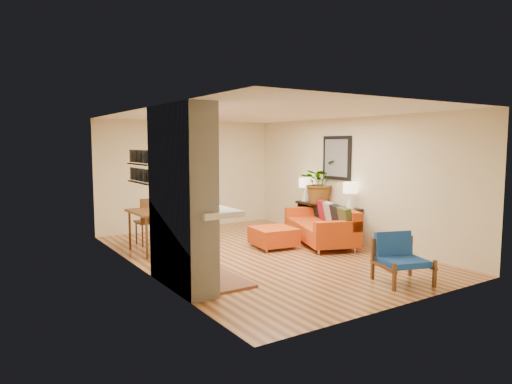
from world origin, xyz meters
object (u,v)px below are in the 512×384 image
ottoman (274,236)px  houseplant (319,182)px  lamp_near (350,192)px  sofa (324,225)px  dining_table (157,218)px  blue_chair (399,255)px  console_table (327,211)px  lamp_far (305,187)px

ottoman → houseplant: houseplant is taller
houseplant → lamp_near: bearing=-89.4°
sofa → lamp_near: size_ratio=4.33×
sofa → dining_table: bearing=160.7°
blue_chair → lamp_near: (1.29, 2.36, 0.67)m
sofa → console_table: 0.61m
sofa → blue_chair: size_ratio=2.69×
ottoman → blue_chair: bearing=-84.4°
sofa → houseplant: (0.42, 0.65, 0.84)m
blue_chair → console_table: (1.29, 3.05, 0.18)m
lamp_near → ottoman: bearing=162.1°
ottoman → console_table: console_table is taller
console_table → lamp_near: (0.00, -0.70, 0.49)m
ottoman → dining_table: dining_table is taller
lamp_far → houseplant: (-0.01, -0.50, 0.15)m
dining_table → console_table: bearing=-11.6°
lamp_far → lamp_near: bearing=-90.0°
sofa → lamp_far: bearing=69.5°
ottoman → lamp_far: (1.57, 0.96, 0.83)m
blue_chair → houseplant: 3.66m
blue_chair → dining_table: dining_table is taller
sofa → console_table: (0.43, 0.38, 0.20)m
ottoman → blue_chair: (0.28, -2.86, 0.16)m
dining_table → houseplant: bearing=-7.4°
sofa → ottoman: size_ratio=2.67×
ottoman → sofa: bearing=-9.5°
blue_chair → houseplant: size_ratio=0.90×
lamp_near → lamp_far: size_ratio=1.00×
sofa → lamp_near: (0.43, -0.32, 0.69)m
ottoman → lamp_far: size_ratio=1.62×
sofa → console_table: size_ratio=1.26×
blue_chair → lamp_near: 2.77m
sofa → blue_chair: (-0.86, -2.67, 0.02)m
dining_table → lamp_near: bearing=-21.6°
ottoman → lamp_far: bearing=31.5°
dining_table → lamp_far: 3.67m
lamp_near → blue_chair: bearing=-118.7°
blue_chair → dining_table: (-2.35, 3.80, 0.25)m
console_table → houseplant: size_ratio=1.91×
houseplant → console_table: bearing=-87.9°
sofa → houseplant: size_ratio=2.41×
lamp_near → lamp_far: 1.47m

